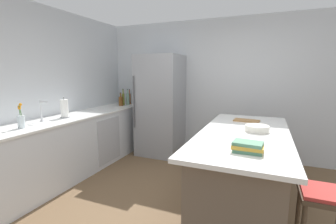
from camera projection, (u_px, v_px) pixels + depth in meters
ground_plane at (189, 217)px, 2.63m from camera, size 7.20×7.20×0.00m
wall_rear at (226, 89)px, 4.46m from camera, size 6.00×0.10×2.60m
wall_left at (27, 94)px, 3.35m from camera, size 0.10×6.00×2.60m
counter_run_left at (78, 143)px, 3.81m from camera, size 0.69×3.20×0.94m
kitchen_island at (242, 170)px, 2.75m from camera, size 0.96×2.22×0.94m
refrigerator at (160, 106)px, 4.59m from camera, size 0.81×0.76×1.93m
bar_stool at (324, 206)px, 1.86m from camera, size 0.36×0.36×0.69m
sink_faucet at (42, 110)px, 3.22m from camera, size 0.15×0.05×0.30m
flower_vase at (21, 120)px, 2.84m from camera, size 0.08×0.08×0.31m
paper_towel_roll at (64, 109)px, 3.51m from camera, size 0.14×0.14×0.31m
vinegar_bottle at (130, 98)px, 5.03m from camera, size 0.05×0.05×0.32m
gin_bottle at (128, 99)px, 4.94m from camera, size 0.07×0.07×0.33m
olive_oil_bottle at (123, 99)px, 4.87m from camera, size 0.05×0.05×0.34m
whiskey_bottle at (121, 101)px, 4.78m from camera, size 0.09×0.09×0.27m
cookbook_stack at (248, 147)px, 2.00m from camera, size 0.26×0.19×0.09m
mixing_bowl at (257, 128)px, 2.69m from camera, size 0.27×0.27×0.07m
cutting_board at (247, 121)px, 3.28m from camera, size 0.36×0.22×0.02m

